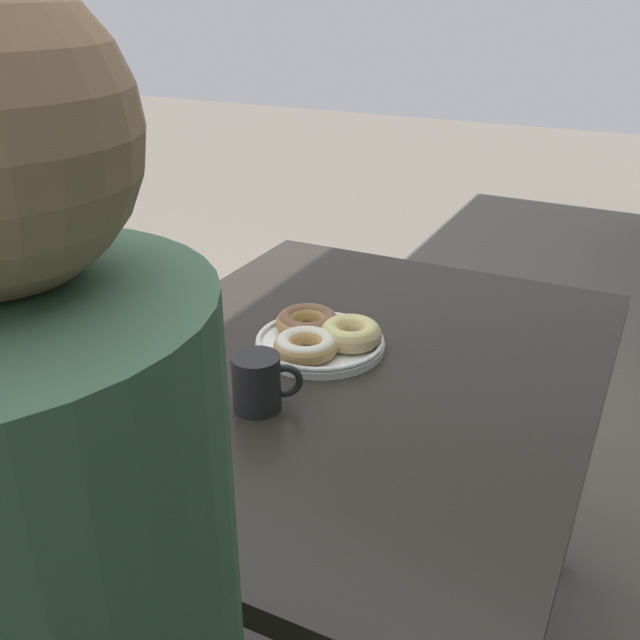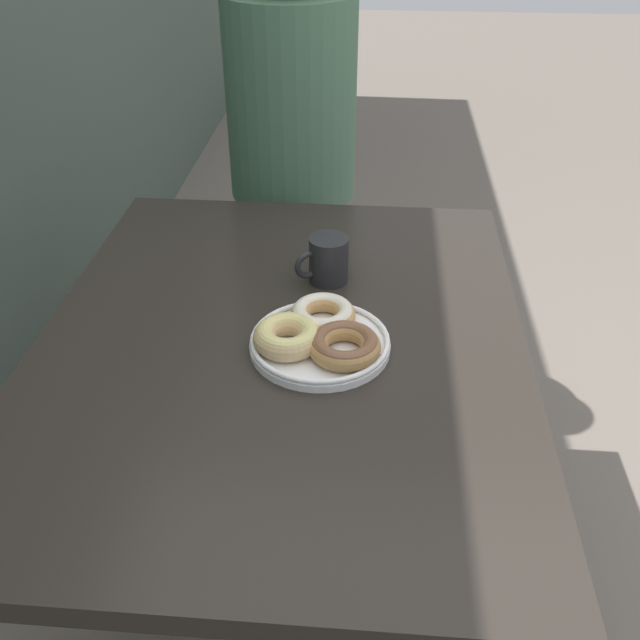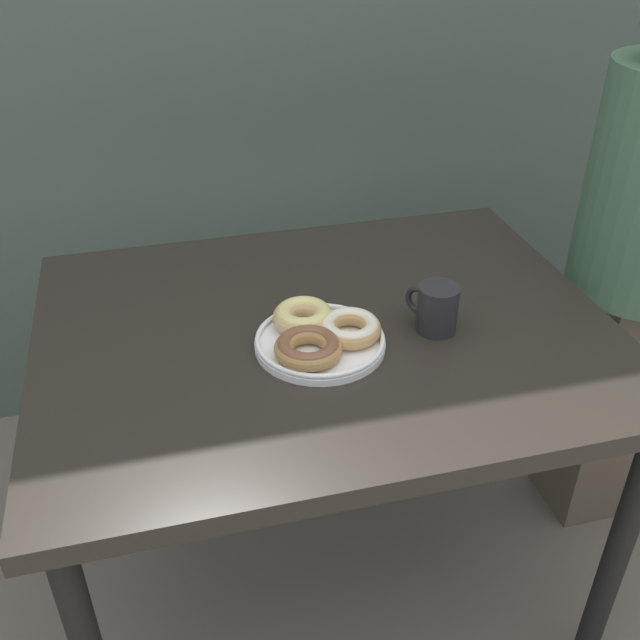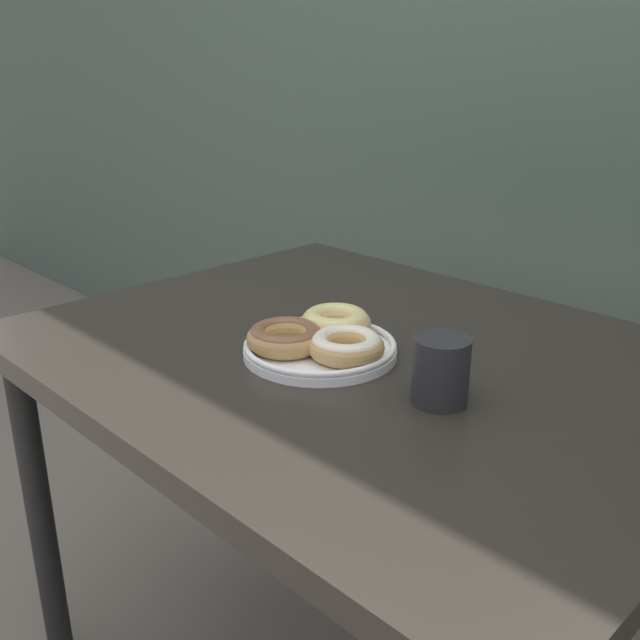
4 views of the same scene
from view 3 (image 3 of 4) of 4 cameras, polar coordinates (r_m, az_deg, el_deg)
dining_table at (r=1.46m, az=0.44°, el=-2.93°), size 1.13×0.88×0.76m
donut_plate at (r=1.33m, az=-0.03°, el=-1.13°), size 0.27×0.26×0.06m
coffee_mug at (r=1.39m, az=9.28°, el=0.99°), size 0.09×0.11×0.09m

